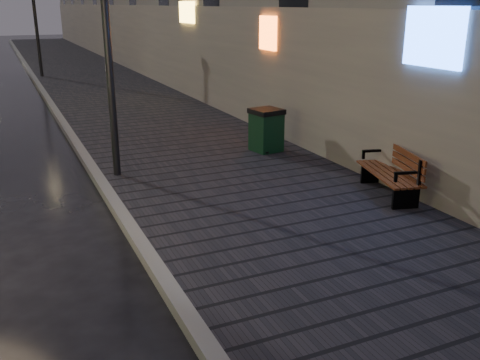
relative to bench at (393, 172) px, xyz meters
name	(u,v)px	position (x,y,z in m)	size (l,w,h in m)	color
sidewalk	(92,78)	(-2.01, 18.09, -0.48)	(4.60, 58.00, 0.15)	black
curb	(36,81)	(-4.41, 18.09, -0.48)	(0.20, 58.00, 0.15)	slate
bench	(393,172)	(0.00, 0.00, 0.00)	(0.94, 1.69, 0.82)	black
trash_bin	(266,130)	(-0.65, 3.47, 0.07)	(0.71, 0.71, 0.94)	black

